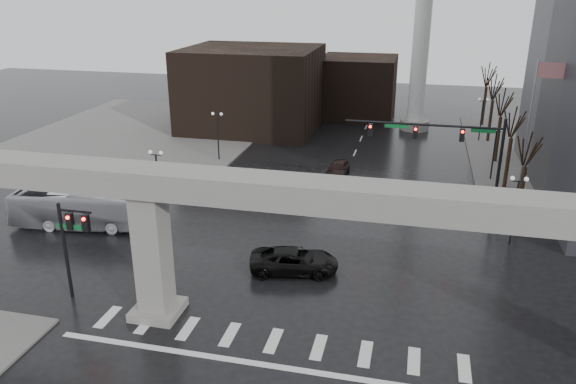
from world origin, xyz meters
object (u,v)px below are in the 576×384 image
far_car (338,168)px  city_bus (80,209)px  signal_mast_arm (450,144)px  pickup_truck (294,261)px

far_car → city_bus: bearing=-131.6°
signal_mast_arm → far_car: bearing=142.9°
signal_mast_arm → far_car: signal_mast_arm is taller
pickup_truck → city_bus: 17.60m
city_bus → far_car: bearing=-53.9°
pickup_truck → far_car: size_ratio=1.33×
city_bus → far_car: city_bus is taller
city_bus → far_car: size_ratio=2.48×
signal_mast_arm → far_car: size_ratio=2.84×
signal_mast_arm → pickup_truck: 16.39m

